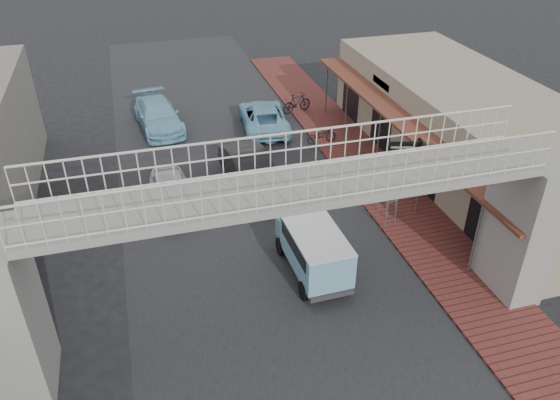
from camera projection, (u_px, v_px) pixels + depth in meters
ground at (262, 255)px, 20.44m from camera, size 120.00×120.00×0.00m
road_strip at (262, 254)px, 20.44m from camera, size 10.00×60.00×0.01m
sidewalk at (386, 190)px, 24.38m from camera, size 3.00×40.00×0.10m
shophouse_row at (469, 129)px, 25.21m from camera, size 7.20×18.00×4.00m
footbridge at (295, 248)px, 15.50m from camera, size 16.40×2.40×6.34m
white_hatchback at (171, 194)px, 22.84m from camera, size 1.64×4.07×1.39m
dark_sedan at (251, 170)px, 24.36m from camera, size 2.17×4.96×1.58m
angkot_curb at (264, 117)px, 29.70m from camera, size 2.93×5.36×1.43m
angkot_far at (158, 115)px, 29.80m from camera, size 2.67×5.35×1.49m
angkot_van at (314, 246)px, 18.95m from camera, size 1.83×3.81×1.85m
motorcycle_near at (322, 135)px, 28.14m from camera, size 1.62×0.67×0.83m
motorcycle_far at (297, 103)px, 31.53m from camera, size 1.96×1.06×1.13m
street_clock at (391, 173)px, 20.84m from camera, size 0.72×0.64×2.79m
arrow_sign at (425, 154)px, 21.09m from camera, size 2.09×1.38×3.46m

